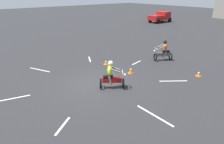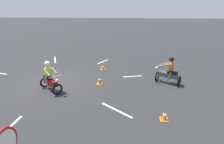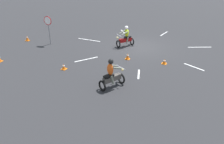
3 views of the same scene
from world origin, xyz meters
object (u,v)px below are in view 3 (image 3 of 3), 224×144
(motorcycle_rider_foreground, at_px, (126,37))
(motorcycle_rider_background, at_px, (111,75))
(traffic_cone_far_center, at_px, (64,67))
(traffic_cone_mid_center, at_px, (164,62))
(stop_sign, at_px, (48,25))
(traffic_cone_far_right, at_px, (128,56))
(traffic_cone_near_left, at_px, (27,38))

(motorcycle_rider_foreground, height_order, motorcycle_rider_background, same)
(traffic_cone_far_center, bearing_deg, traffic_cone_mid_center, -150.65)
(traffic_cone_mid_center, bearing_deg, stop_sign, -3.15)
(motorcycle_rider_foreground, relative_size, motorcycle_rider_background, 1.00)
(motorcycle_rider_foreground, bearing_deg, stop_sign, 55.74)
(stop_sign, xyz_separation_m, traffic_cone_far_right, (-6.97, 0.67, -1.43))
(motorcycle_rider_background, xyz_separation_m, stop_sign, (7.39, -4.69, 0.91))
(motorcycle_rider_background, xyz_separation_m, traffic_cone_far_center, (3.64, -0.94, -0.56))
(stop_sign, relative_size, traffic_cone_mid_center, 6.87)
(traffic_cone_far_right, bearing_deg, motorcycle_rider_foreground, -68.15)
(motorcycle_rider_foreground, distance_m, traffic_cone_mid_center, 4.29)
(motorcycle_rider_background, relative_size, traffic_cone_near_left, 3.53)
(motorcycle_rider_foreground, distance_m, traffic_cone_far_center, 6.04)
(traffic_cone_far_right, xyz_separation_m, traffic_cone_far_center, (3.21, 3.08, -0.04))
(traffic_cone_far_right, bearing_deg, motorcycle_rider_background, 96.02)
(motorcycle_rider_foreground, height_order, traffic_cone_far_center, motorcycle_rider_foreground)
(traffic_cone_mid_center, distance_m, traffic_cone_far_right, 2.53)
(traffic_cone_near_left, xyz_separation_m, traffic_cone_far_right, (-9.36, 0.65, -0.02))
(traffic_cone_mid_center, bearing_deg, traffic_cone_near_left, -2.40)
(motorcycle_rider_background, height_order, traffic_cone_mid_center, motorcycle_rider_background)
(traffic_cone_mid_center, height_order, traffic_cone_far_center, traffic_cone_far_center)
(motorcycle_rider_background, bearing_deg, traffic_cone_far_center, -165.07)
(traffic_cone_near_left, bearing_deg, traffic_cone_mid_center, 177.60)
(stop_sign, distance_m, traffic_cone_far_center, 5.50)
(motorcycle_rider_background, relative_size, traffic_cone_far_right, 3.88)
(traffic_cone_far_center, bearing_deg, traffic_cone_near_left, -31.20)
(traffic_cone_near_left, bearing_deg, traffic_cone_far_center, 148.80)
(traffic_cone_near_left, bearing_deg, stop_sign, -179.43)
(traffic_cone_mid_center, height_order, traffic_cone_far_right, traffic_cone_far_right)
(traffic_cone_far_center, bearing_deg, motorcycle_rider_background, 165.48)
(traffic_cone_near_left, height_order, traffic_cone_far_right, traffic_cone_near_left)
(motorcycle_rider_background, xyz_separation_m, traffic_cone_near_left, (9.78, -4.67, -0.50))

